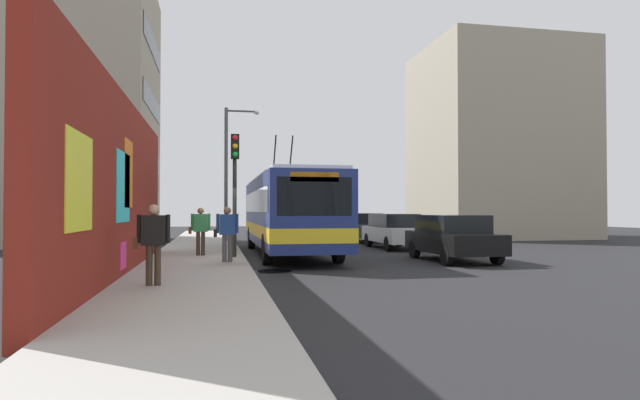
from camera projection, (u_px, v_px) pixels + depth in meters
name	position (u px, v px, depth m)	size (l,w,h in m)	color
ground_plane	(245.00, 262.00, 17.75)	(80.00, 80.00, 0.00)	#232326
sidewalk_slab	(197.00, 261.00, 17.44)	(48.00, 3.20, 0.15)	#ADA8A0
graffiti_wall	(122.00, 188.00, 13.45)	(14.51, 0.32, 4.62)	maroon
building_far_left	(58.00, 108.00, 27.96)	(9.01, 9.61, 14.37)	#9E937F
building_far_right	(497.00, 143.00, 34.39)	(8.31, 9.52, 12.24)	#9E937F
city_bus	(288.00, 211.00, 20.74)	(11.46, 2.62, 4.86)	navy
parked_car_black	(453.00, 237.00, 18.11)	(4.19, 1.93, 1.58)	black
parked_car_white	(394.00, 230.00, 24.05)	(4.54, 1.77, 1.58)	white
parked_car_dark_gray	(362.00, 227.00, 29.24)	(4.45, 1.83, 1.58)	#38383D
parked_car_navy	(337.00, 224.00, 35.10)	(4.94, 1.74, 1.58)	navy
pedestrian_near_wall	(153.00, 238.00, 11.21)	(0.23, 0.76, 1.72)	#3F3326
pedestrian_midblock	(200.00, 227.00, 18.65)	(0.23, 0.75, 1.69)	#3F3326
pedestrian_at_curb	(227.00, 230.00, 16.31)	(0.23, 0.76, 1.70)	#595960
traffic_light	(235.00, 174.00, 17.97)	(0.49, 0.28, 4.20)	#2D382D
street_lamp	(230.00, 165.00, 27.30)	(0.44, 1.80, 6.90)	#4C4C51
curbside_puddle	(272.00, 271.00, 15.09)	(1.15, 1.15, 0.00)	black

